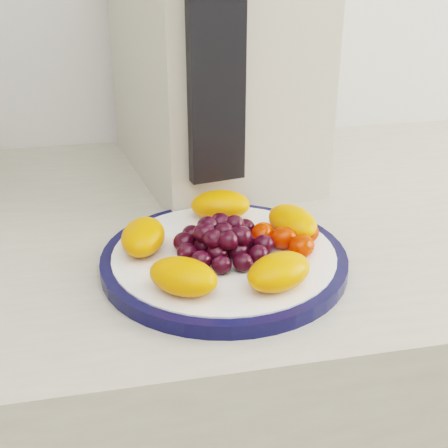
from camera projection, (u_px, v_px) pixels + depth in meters
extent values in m
cylinder|color=black|center=(224.00, 260.00, 0.65)|extent=(0.26, 0.26, 0.01)
cylinder|color=white|center=(224.00, 260.00, 0.65)|extent=(0.23, 0.23, 0.02)
cube|color=#B5AF9C|center=(212.00, 38.00, 0.82)|extent=(0.26, 0.33, 0.37)
cube|color=black|center=(216.00, 59.00, 0.67)|extent=(0.07, 0.03, 0.28)
ellipsoid|color=#FB6702|center=(292.00, 222.00, 0.67)|extent=(0.06, 0.08, 0.03)
ellipsoid|color=#FB6702|center=(220.00, 205.00, 0.71)|extent=(0.07, 0.05, 0.03)
ellipsoid|color=#FB6702|center=(143.00, 237.00, 0.64)|extent=(0.06, 0.08, 0.03)
ellipsoid|color=#FB6702|center=(183.00, 276.00, 0.57)|extent=(0.08, 0.08, 0.03)
ellipsoid|color=#FB6702|center=(279.00, 272.00, 0.58)|extent=(0.08, 0.07, 0.03)
ellipsoid|color=black|center=(224.00, 243.00, 0.64)|extent=(0.02, 0.02, 0.02)
ellipsoid|color=black|center=(244.00, 241.00, 0.65)|extent=(0.02, 0.02, 0.02)
ellipsoid|color=black|center=(230.00, 235.00, 0.66)|extent=(0.02, 0.02, 0.02)
ellipsoid|color=black|center=(211.00, 237.00, 0.66)|extent=(0.02, 0.02, 0.02)
ellipsoid|color=black|center=(204.00, 246.00, 0.64)|extent=(0.02, 0.02, 0.02)
ellipsoid|color=black|center=(217.00, 253.00, 0.62)|extent=(0.02, 0.02, 0.02)
ellipsoid|color=black|center=(238.00, 251.00, 0.63)|extent=(0.02, 0.02, 0.02)
ellipsoid|color=black|center=(259.00, 236.00, 0.66)|extent=(0.02, 0.02, 0.02)
ellipsoid|color=black|center=(245.00, 228.00, 0.67)|extent=(0.02, 0.02, 0.02)
ellipsoid|color=black|center=(226.00, 226.00, 0.68)|extent=(0.02, 0.02, 0.02)
ellipsoid|color=black|center=(207.00, 228.00, 0.67)|extent=(0.02, 0.02, 0.02)
ellipsoid|color=black|center=(192.00, 234.00, 0.66)|extent=(0.02, 0.02, 0.02)
ellipsoid|color=black|center=(184.00, 242.00, 0.64)|extent=(0.02, 0.02, 0.02)
ellipsoid|color=black|center=(187.00, 253.00, 0.62)|extent=(0.02, 0.02, 0.02)
ellipsoid|color=black|center=(201.00, 261.00, 0.61)|extent=(0.02, 0.02, 0.02)
ellipsoid|color=black|center=(222.00, 265.00, 0.60)|extent=(0.02, 0.02, 0.02)
ellipsoid|color=black|center=(243.00, 262.00, 0.61)|extent=(0.02, 0.02, 0.02)
ellipsoid|color=black|center=(258.00, 255.00, 0.62)|extent=(0.02, 0.02, 0.02)
ellipsoid|color=black|center=(264.00, 245.00, 0.64)|extent=(0.02, 0.02, 0.02)
ellipsoid|color=black|center=(224.00, 231.00, 0.64)|extent=(0.02, 0.02, 0.02)
ellipsoid|color=black|center=(235.00, 224.00, 0.65)|extent=(0.02, 0.02, 0.02)
ellipsoid|color=black|center=(220.00, 223.00, 0.65)|extent=(0.02, 0.02, 0.02)
ellipsoid|color=black|center=(208.00, 226.00, 0.64)|extent=(0.02, 0.02, 0.02)
ellipsoid|color=black|center=(205.00, 233.00, 0.63)|extent=(0.02, 0.02, 0.02)
ellipsoid|color=black|center=(213.00, 239.00, 0.62)|extent=(0.02, 0.02, 0.02)
ellipsoid|color=black|center=(228.00, 240.00, 0.62)|extent=(0.02, 0.02, 0.02)
ellipsoid|color=black|center=(241.00, 236.00, 0.63)|extent=(0.02, 0.02, 0.02)
ellipsoid|color=red|center=(284.00, 238.00, 0.65)|extent=(0.03, 0.02, 0.02)
ellipsoid|color=red|center=(306.00, 233.00, 0.66)|extent=(0.04, 0.03, 0.02)
ellipsoid|color=red|center=(302.00, 246.00, 0.63)|extent=(0.04, 0.04, 0.02)
ellipsoid|color=red|center=(263.00, 234.00, 0.66)|extent=(0.04, 0.04, 0.02)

